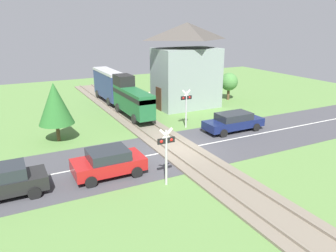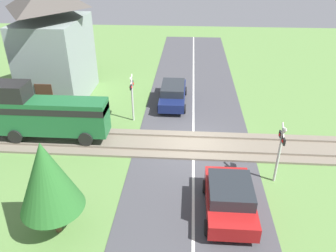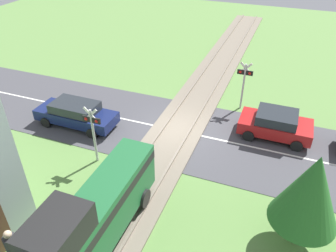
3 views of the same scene
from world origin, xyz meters
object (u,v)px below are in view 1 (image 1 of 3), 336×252
object	(u,v)px
crossing_signal_west_approach	(166,149)
car_far_side	(234,121)
car_near_crossing	(108,162)
station_building	(186,67)
crossing_signal_east_approach	(186,103)
pedestrian_by_station	(149,102)
train	(119,90)
car_behind_queue	(1,182)

from	to	relation	value
crossing_signal_west_approach	car_far_side	bearing A→B (deg)	32.33
car_near_crossing	crossing_signal_west_approach	bearing A→B (deg)	-46.40
station_building	crossing_signal_east_approach	bearing A→B (deg)	-120.14
station_building	pedestrian_by_station	distance (m)	4.79
station_building	car_far_side	bearing A→B (deg)	-94.24
car_far_side	pedestrian_by_station	xyz separation A→B (m)	(-3.16, 8.17, 0.05)
car_far_side	car_near_crossing	bearing A→B (deg)	-164.60
car_near_crossing	crossing_signal_east_approach	size ratio (longest dim) A/B	1.25
car_near_crossing	crossing_signal_west_approach	xyz separation A→B (m)	(2.22, -2.33, 1.15)
train	car_far_side	world-z (taller)	train
car_near_crossing	crossing_signal_west_approach	world-z (taller)	crossing_signal_west_approach
station_building	pedestrian_by_station	xyz separation A→B (m)	(-3.75, 0.15, -2.97)
car_far_side	station_building	xyz separation A→B (m)	(0.59, 8.02, 3.02)
car_far_side	crossing_signal_west_approach	size ratio (longest dim) A/B	1.54
car_behind_queue	crossing_signal_west_approach	xyz separation A→B (m)	(7.28, -2.33, 1.12)
train	crossing_signal_west_approach	world-z (taller)	train
car_far_side	pedestrian_by_station	size ratio (longest dim) A/B	2.64
train	crossing_signal_east_approach	bearing A→B (deg)	-69.34
station_building	crossing_signal_west_approach	bearing A→B (deg)	-123.72
car_behind_queue	crossing_signal_east_approach	size ratio (longest dim) A/B	1.32
car_near_crossing	pedestrian_by_station	size ratio (longest dim) A/B	2.14
car_near_crossing	crossing_signal_west_approach	size ratio (longest dim) A/B	1.25
car_near_crossing	car_far_side	distance (m)	10.85
car_near_crossing	station_building	distance (m)	15.81
train	station_building	bearing A→B (deg)	-15.16
car_far_side	car_behind_queue	world-z (taller)	car_behind_queue
car_near_crossing	crossing_signal_east_approach	bearing A→B (deg)	33.93
train	crossing_signal_west_approach	xyz separation A→B (m)	(-2.76, -14.88, 0.06)
crossing_signal_west_approach	car_behind_queue	bearing A→B (deg)	162.24
pedestrian_by_station	car_far_side	bearing A→B (deg)	-68.85
crossing_signal_west_approach	pedestrian_by_station	bearing A→B (deg)	69.21
train	crossing_signal_west_approach	bearing A→B (deg)	-100.53
train	pedestrian_by_station	distance (m)	2.96
car_behind_queue	pedestrian_by_station	size ratio (longest dim) A/B	2.27
car_near_crossing	station_building	world-z (taller)	station_building
station_building	car_behind_queue	bearing A→B (deg)	-145.92
train	car_far_side	bearing A→B (deg)	-60.48
crossing_signal_east_approach	crossing_signal_west_approach	bearing A→B (deg)	-126.23
crossing_signal_west_approach	crossing_signal_east_approach	distance (m)	9.35
crossing_signal_east_approach	pedestrian_by_station	size ratio (longest dim) A/B	1.71
car_near_crossing	crossing_signal_east_approach	distance (m)	9.41
station_building	pedestrian_by_station	size ratio (longest dim) A/B	4.45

